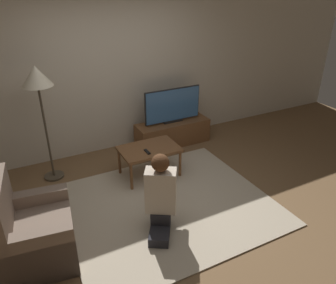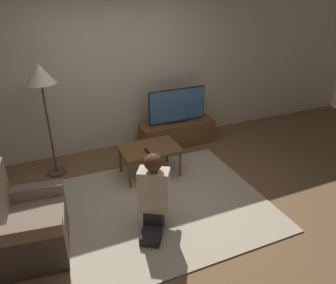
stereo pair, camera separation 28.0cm
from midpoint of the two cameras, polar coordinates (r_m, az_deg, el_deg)
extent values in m
plane|color=brown|center=(4.31, -1.99, -10.97)|extent=(10.00, 10.00, 0.00)
cube|color=beige|center=(5.40, -11.31, 11.83)|extent=(10.00, 0.06, 2.60)
cube|color=#BCAD93|center=(4.30, -1.99, -10.89)|extent=(2.57, 2.23, 0.02)
cube|color=brown|center=(5.73, -0.60, 1.58)|extent=(1.29, 0.42, 0.41)
cube|color=black|center=(5.64, -0.61, 3.68)|extent=(0.35, 0.08, 0.04)
cube|color=black|center=(5.54, -0.66, 6.46)|extent=(1.02, 0.03, 0.57)
cube|color=#38669E|center=(5.53, -0.62, 6.44)|extent=(0.99, 0.04, 0.54)
cube|color=brown|center=(4.70, -5.01, -1.24)|extent=(0.84, 0.55, 0.04)
cylinder|color=brown|center=(4.51, -8.18, -6.08)|extent=(0.04, 0.04, 0.42)
cylinder|color=brown|center=(4.76, 0.42, -3.88)|extent=(0.04, 0.04, 0.42)
cylinder|color=brown|center=(4.90, -10.09, -3.40)|extent=(0.04, 0.04, 0.42)
cylinder|color=brown|center=(5.14, -2.05, -1.51)|extent=(0.04, 0.04, 0.42)
cylinder|color=#4C4233|center=(5.18, -20.67, -5.57)|extent=(0.28, 0.28, 0.03)
cylinder|color=#4C4233|center=(4.83, -22.17, 2.57)|extent=(0.03, 0.03, 1.58)
cone|color=#EFE5C6|center=(4.62, -23.64, 10.48)|extent=(0.40, 0.40, 0.26)
cube|color=#7A6656|center=(3.79, -23.67, -15.36)|extent=(0.81, 0.90, 0.46)
cube|color=#7A6656|center=(3.49, -24.03, -18.04)|extent=(0.72, 0.23, 0.60)
cube|color=#7A6656|center=(4.01, -23.73, -11.52)|extent=(0.72, 0.23, 0.60)
cube|color=#232328|center=(3.82, -3.59, -15.36)|extent=(0.40, 0.46, 0.11)
cube|color=#232328|center=(3.86, -3.35, -12.47)|extent=(0.31, 0.32, 0.14)
cube|color=#C1B29E|center=(3.66, -3.48, -8.49)|extent=(0.39, 0.35, 0.51)
sphere|color=tan|center=(3.47, -3.64, -3.72)|extent=(0.19, 0.19, 0.19)
sphere|color=#4C2D19|center=(3.45, -3.69, -3.68)|extent=(0.19, 0.19, 0.19)
cube|color=black|center=(3.95, -2.81, -5.12)|extent=(0.13, 0.11, 0.04)
cylinder|color=#C1B29E|center=(3.84, -1.50, -6.12)|extent=(0.22, 0.29, 0.07)
cylinder|color=#C1B29E|center=(3.87, -4.53, -5.99)|extent=(0.22, 0.29, 0.07)
cube|color=black|center=(4.57, -5.40, -1.72)|extent=(0.04, 0.15, 0.02)
camera|label=1|loc=(0.14, -91.75, -0.87)|focal=35.00mm
camera|label=2|loc=(0.14, 88.25, 0.87)|focal=35.00mm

